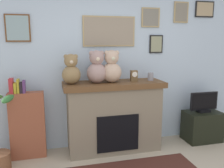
# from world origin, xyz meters

# --- Properties ---
(back_wall) EXTENTS (5.20, 0.15, 2.60)m
(back_wall) POSITION_xyz_m (0.00, 2.00, 1.31)
(back_wall) COLOR silver
(back_wall) RESTS_ON ground_plane
(fireplace) EXTENTS (1.52, 0.56, 1.08)m
(fireplace) POSITION_xyz_m (0.04, 1.69, 0.55)
(fireplace) COLOR #7E725D
(fireplace) RESTS_ON ground_plane
(bookshelf) EXTENTS (0.49, 0.16, 1.19)m
(bookshelf) POSITION_xyz_m (-1.24, 1.74, 0.52)
(bookshelf) COLOR brown
(bookshelf) RESTS_ON ground_plane
(tv_stand) EXTENTS (0.60, 0.40, 0.51)m
(tv_stand) POSITION_xyz_m (1.60, 1.64, 0.25)
(tv_stand) COLOR black
(tv_stand) RESTS_ON ground_plane
(television) EXTENTS (0.50, 0.14, 0.34)m
(television) POSITION_xyz_m (1.60, 1.64, 0.67)
(television) COLOR black
(television) RESTS_ON tv_stand
(candle_jar) EXTENTS (0.09, 0.09, 0.13)m
(candle_jar) POSITION_xyz_m (0.63, 1.67, 1.15)
(candle_jar) COLOR gray
(candle_jar) RESTS_ON fireplace
(mantel_clock) EXTENTS (0.10, 0.08, 0.17)m
(mantel_clock) POSITION_xyz_m (0.35, 1.67, 1.17)
(mantel_clock) COLOR brown
(mantel_clock) RESTS_ON fireplace
(teddy_bear_brown) EXTENTS (0.27, 0.27, 0.43)m
(teddy_bear_brown) POSITION_xyz_m (-0.59, 1.67, 1.28)
(teddy_bear_brown) COLOR olive
(teddy_bear_brown) RESTS_ON fireplace
(teddy_bear_cream) EXTENTS (0.30, 0.30, 0.48)m
(teddy_bear_cream) POSITION_xyz_m (-0.22, 1.67, 1.30)
(teddy_bear_cream) COLOR #A58780
(teddy_bear_cream) RESTS_ON fireplace
(teddy_bear_tan) EXTENTS (0.30, 0.30, 0.48)m
(teddy_bear_tan) POSITION_xyz_m (0.00, 1.67, 1.30)
(teddy_bear_tan) COLOR #C7A990
(teddy_bear_tan) RESTS_ON fireplace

